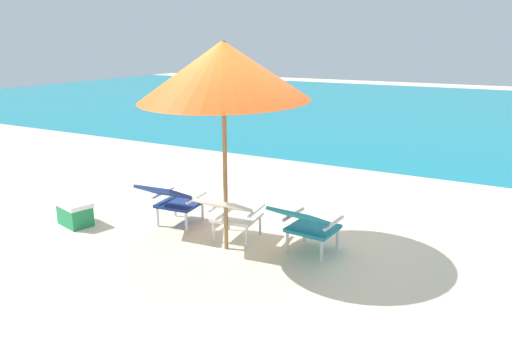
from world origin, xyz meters
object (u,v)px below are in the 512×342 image
lounge_chair_left (172,198)px  lounge_chair_right (306,223)px  beach_umbrella_center (223,71)px  cooler_box (75,213)px  lounge_chair_center (231,212)px

lounge_chair_left → lounge_chair_right: size_ratio=1.00×
beach_umbrella_center → cooler_box: beach_umbrella_center is taller
lounge_chair_left → cooler_box: lounge_chair_left is taller
lounge_chair_right → beach_umbrella_center: beach_umbrella_center is taller
lounge_chair_left → lounge_chair_center: same height
lounge_chair_left → lounge_chair_center: size_ratio=0.99×
lounge_chair_left → beach_umbrella_center: size_ratio=0.38×
cooler_box → lounge_chair_left: bearing=23.9°
lounge_chair_right → beach_umbrella_center: (-0.90, -0.26, 1.67)m
beach_umbrella_center → cooler_box: bearing=-172.0°
lounge_chair_right → beach_umbrella_center: bearing=-163.9°
lounge_chair_center → beach_umbrella_center: size_ratio=0.38×
lounge_chair_left → lounge_chair_right: same height
cooler_box → beach_umbrella_center: bearing=8.0°
beach_umbrella_center → cooler_box: size_ratio=4.52×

